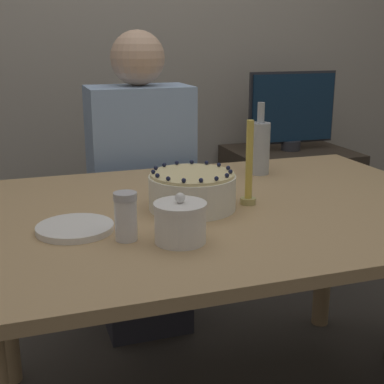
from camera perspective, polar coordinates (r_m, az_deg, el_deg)
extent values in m
cube|color=#ADA393|center=(2.80, -7.64, 18.32)|extent=(8.00, 0.05, 2.60)
cube|color=tan|center=(1.53, 3.44, -1.94)|extent=(1.39, 0.99, 0.03)
cylinder|color=tan|center=(1.97, -19.49, -10.01)|extent=(0.07, 0.07, 0.70)
cylinder|color=tan|center=(2.29, 14.00, -5.77)|extent=(0.07, 0.07, 0.70)
cylinder|color=white|center=(1.48, 0.00, 0.00)|extent=(0.24, 0.24, 0.09)
cylinder|color=beige|center=(1.47, 0.00, 1.92)|extent=(0.23, 0.23, 0.01)
sphere|color=#191E3D|center=(1.50, 3.85, 2.60)|extent=(0.01, 0.01, 0.01)
sphere|color=#191E3D|center=(1.53, 2.92, 2.93)|extent=(0.01, 0.01, 0.01)
sphere|color=#191E3D|center=(1.56, 1.56, 3.15)|extent=(0.01, 0.01, 0.01)
sphere|color=#191E3D|center=(1.57, -0.04, 3.22)|extent=(0.01, 0.01, 0.01)
sphere|color=#191E3D|center=(1.56, -1.62, 3.14)|extent=(0.01, 0.01, 0.01)
sphere|color=#191E3D|center=(1.53, -2.98, 2.92)|extent=(0.01, 0.01, 0.01)
sphere|color=#191E3D|center=(1.50, -3.88, 2.58)|extent=(0.01, 0.01, 0.01)
sphere|color=#191E3D|center=(1.45, -4.16, 2.18)|extent=(0.01, 0.01, 0.01)
sphere|color=#191E3D|center=(1.41, -3.71, 1.77)|extent=(0.01, 0.01, 0.01)
sphere|color=#191E3D|center=(1.38, -2.56, 1.44)|extent=(0.01, 0.01, 0.01)
sphere|color=#191E3D|center=(1.36, -0.89, 1.25)|extent=(0.01, 0.01, 0.01)
sphere|color=#191E3D|center=(1.36, 0.97, 1.26)|extent=(0.01, 0.01, 0.01)
sphere|color=#191E3D|center=(1.38, 2.62, 1.45)|extent=(0.01, 0.01, 0.01)
sphere|color=#191E3D|center=(1.41, 3.75, 1.79)|extent=(0.01, 0.01, 0.01)
sphere|color=#191E3D|center=(1.46, 4.16, 2.19)|extent=(0.01, 0.01, 0.01)
cylinder|color=white|center=(1.24, -1.26, -3.53)|extent=(0.12, 0.12, 0.08)
cylinder|color=white|center=(1.22, -1.27, -1.44)|extent=(0.12, 0.12, 0.01)
sphere|color=white|center=(1.22, -1.28, -0.63)|extent=(0.02, 0.02, 0.02)
cylinder|color=white|center=(1.26, -7.06, -2.99)|extent=(0.05, 0.05, 0.10)
cylinder|color=silver|center=(1.24, -7.15, -0.46)|extent=(0.06, 0.06, 0.02)
cylinder|color=white|center=(1.35, -12.36, -3.93)|extent=(0.19, 0.19, 0.01)
cylinder|color=white|center=(1.34, -12.38, -3.61)|extent=(0.19, 0.19, 0.01)
cylinder|color=tan|center=(1.54, 6.00, -0.95)|extent=(0.04, 0.04, 0.02)
cylinder|color=gold|center=(1.51, 6.13, 3.44)|extent=(0.02, 0.02, 0.22)
cylinder|color=#B2B7BC|center=(1.87, 7.23, 4.63)|extent=(0.07, 0.07, 0.18)
cylinder|color=#B2B7BC|center=(1.85, 7.37, 8.40)|extent=(0.02, 0.02, 0.07)
cube|color=#2D2D38|center=(2.30, -5.20, -8.60)|extent=(0.34, 0.34, 0.45)
cube|color=#99B7E0|center=(2.14, -5.54, 3.75)|extent=(0.40, 0.24, 0.56)
sphere|color=#D8AD8C|center=(2.10, -5.83, 14.04)|extent=(0.21, 0.21, 0.21)
cube|color=#382D23|center=(2.93, 10.15, -1.54)|extent=(0.61, 0.52, 0.62)
cylinder|color=#2D2D33|center=(2.85, 10.48, 4.91)|extent=(0.10, 0.10, 0.05)
cube|color=#2D2D33|center=(2.82, 10.61, 8.84)|extent=(0.48, 0.02, 0.37)
cube|color=#142D47|center=(2.82, 10.69, 8.82)|extent=(0.46, 0.03, 0.34)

